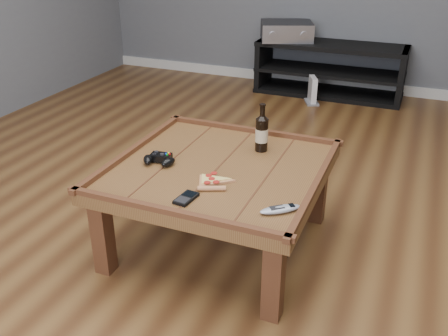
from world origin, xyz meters
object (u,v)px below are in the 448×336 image
at_px(beer_bottle, 262,132).
at_px(game_console, 312,91).
at_px(game_controller, 159,159).
at_px(smartphone, 186,198).
at_px(coffee_table, 219,177).
at_px(media_console, 330,70).
at_px(pizza_slice, 212,182).
at_px(remote_control, 280,209).
at_px(av_receiver, 286,31).

xyz_separation_m(beer_bottle, game_console, (-0.21, 2.17, -0.44)).
distance_m(game_controller, smartphone, 0.39).
relative_size(coffee_table, game_console, 4.14).
xyz_separation_m(beer_bottle, game_controller, (-0.42, -0.34, -0.08)).
xyz_separation_m(media_console, smartphone, (-0.01, -3.10, 0.21)).
xyz_separation_m(game_controller, pizza_slice, (0.32, -0.09, -0.02)).
xyz_separation_m(media_console, game_console, (-0.08, -0.32, -0.13)).
bearing_deg(media_console, smartphone, -90.10).
bearing_deg(media_console, coffee_table, -90.00).
distance_m(remote_control, av_receiver, 3.16).
bearing_deg(game_controller, smartphone, -50.47).
distance_m(beer_bottle, smartphone, 0.64).
xyz_separation_m(pizza_slice, remote_control, (0.36, -0.12, 0.01)).
bearing_deg(remote_control, game_controller, -146.67).
bearing_deg(av_receiver, pizza_slice, -101.78).
xyz_separation_m(pizza_slice, av_receiver, (-0.48, 2.92, 0.13)).
xyz_separation_m(smartphone, remote_control, (0.40, 0.06, 0.01)).
bearing_deg(smartphone, media_console, 96.55).
distance_m(beer_bottle, game_controller, 0.55).
height_order(av_receiver, game_console, av_receiver).
bearing_deg(smartphone, remote_control, 14.69).
relative_size(game_controller, remote_control, 1.04).
bearing_deg(av_receiver, coffee_table, -101.92).
height_order(game_controller, remote_control, game_controller).
bearing_deg(media_console, pizza_slice, -89.31).
bearing_deg(beer_bottle, remote_control, -64.24).
distance_m(coffee_table, smartphone, 0.36).
xyz_separation_m(game_controller, remote_control, (0.69, -0.22, -0.01)).
height_order(coffee_table, game_console, coffee_table).
distance_m(beer_bottle, remote_control, 0.63).
height_order(media_console, beer_bottle, beer_bottle).
height_order(smartphone, av_receiver, av_receiver).
distance_m(media_console, smartphone, 3.11).
xyz_separation_m(media_console, remote_control, (0.40, -3.05, 0.22)).
bearing_deg(pizza_slice, game_controller, 140.72).
height_order(beer_bottle, av_receiver, beer_bottle).
relative_size(coffee_table, smartphone, 8.18).
distance_m(pizza_slice, remote_control, 0.38).
xyz_separation_m(coffee_table, pizza_slice, (0.04, -0.17, 0.07)).
xyz_separation_m(coffee_table, game_controller, (-0.29, -0.08, 0.08)).
xyz_separation_m(coffee_table, remote_control, (0.40, -0.30, 0.07)).
height_order(media_console, game_controller, same).
relative_size(coffee_table, media_console, 0.74).
relative_size(media_console, game_controller, 7.75).
xyz_separation_m(coffee_table, media_console, (0.00, 2.75, -0.15)).
relative_size(beer_bottle, pizza_slice, 0.97).
xyz_separation_m(coffee_table, beer_bottle, (0.13, 0.26, 0.16)).
bearing_deg(media_console, game_controller, -95.81).
relative_size(coffee_table, av_receiver, 1.74).
bearing_deg(game_controller, pizza_slice, -22.25).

